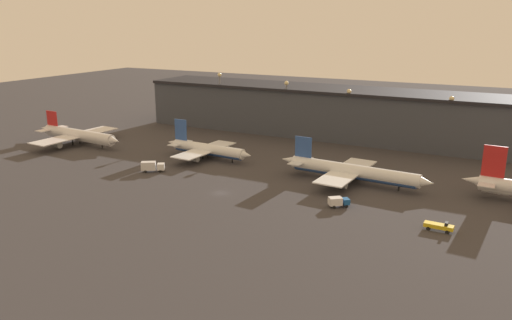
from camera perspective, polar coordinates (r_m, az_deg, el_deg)
name	(u,v)px	position (r m, az deg, el deg)	size (l,w,h in m)	color
ground	(221,193)	(145.86, -4.03, -3.78)	(600.00, 600.00, 0.00)	#383538
terminal_building	(324,111)	(219.10, 7.77, 5.52)	(163.46, 27.23, 20.87)	#3D424C
airplane_0	(78,135)	(213.76, -19.68, 2.68)	(46.32, 37.74, 12.32)	silver
airplane_1	(207,149)	(181.69, -5.60, 1.22)	(37.57, 29.41, 13.23)	white
airplane_2	(352,171)	(156.22, 10.87, -1.30)	(49.13, 31.85, 12.62)	white
service_vehicle_0	(152,166)	(168.60, -11.82, -0.70)	(7.63, 6.03, 3.49)	white
service_vehicle_1	(338,201)	(136.13, 9.37, -4.70)	(5.83, 5.33, 2.78)	#195199
service_vehicle_2	(439,226)	(127.55, 20.19, -7.11)	(6.84, 2.37, 2.49)	gold
lamp_post_0	(220,94)	(226.98, -4.14, 7.51)	(1.80, 1.80, 26.06)	slate
lamp_post_1	(286,102)	(212.04, 3.47, 6.67)	(1.80, 1.80, 24.19)	slate
lamp_post_2	(348,109)	(202.87, 10.51, 5.75)	(1.80, 1.80, 22.47)	slate
lamp_post_3	(450,118)	(195.45, 21.27, 4.54)	(1.80, 1.80, 22.24)	slate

